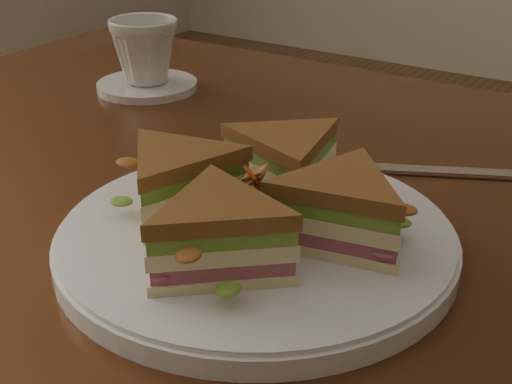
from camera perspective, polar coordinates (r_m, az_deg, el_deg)
table at (r=0.70m, az=2.11°, el=-7.10°), size 1.20×0.80×0.75m
plate at (r=0.55m, az=-0.00°, el=-3.91°), size 0.31×0.31×0.02m
sandwich_wedges at (r=0.54m, az=-0.00°, el=-0.48°), size 0.27×0.27×0.06m
crisps_mound at (r=0.54m, az=-0.00°, el=-0.86°), size 0.09×0.09×0.05m
spoon at (r=0.70m, az=-2.68°, el=2.37°), size 0.18×0.07×0.01m
knife at (r=0.70m, az=11.72°, el=1.71°), size 0.20×0.11×0.00m
saucer at (r=0.94m, az=-8.69°, el=8.41°), size 0.13×0.13×0.01m
coffee_cup at (r=0.93m, az=-8.88°, el=11.09°), size 0.11×0.11×0.08m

